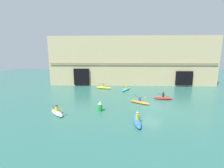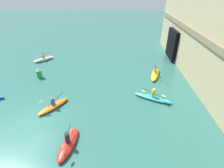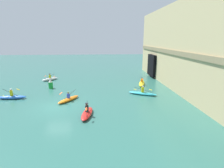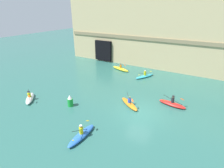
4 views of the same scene
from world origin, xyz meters
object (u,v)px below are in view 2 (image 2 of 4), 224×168
at_px(kayak_red, 68,144).
at_px(kayak_orange, 54,106).
at_px(kayak_white, 44,59).
at_px(kayak_yellow, 155,74).
at_px(marker_buoy, 39,73).
at_px(kayak_cyan, 153,97).

bearing_deg(kayak_red, kayak_orange, -141.19).
relative_size(kayak_white, kayak_yellow, 0.71).
distance_m(kayak_yellow, marker_buoy, 13.06).
bearing_deg(kayak_white, marker_buoy, -118.32).
relative_size(kayak_orange, kayak_cyan, 0.84).
distance_m(kayak_red, marker_buoy, 10.87).
bearing_deg(kayak_yellow, kayak_red, -18.64).
bearing_deg(kayak_red, kayak_white, -144.92).
bearing_deg(kayak_white, kayak_red, -107.96).
relative_size(kayak_red, kayak_yellow, 0.84).
bearing_deg(kayak_cyan, kayak_orange, -144.13).
height_order(kayak_yellow, marker_buoy, marker_buoy).
height_order(kayak_orange, kayak_cyan, kayak_orange).
relative_size(kayak_white, kayak_red, 0.85).
xyz_separation_m(kayak_white, kayak_orange, (10.25, 4.62, -0.03)).
bearing_deg(marker_buoy, kayak_yellow, 93.54).
xyz_separation_m(kayak_red, marker_buoy, (-9.36, -5.53, 0.37)).
bearing_deg(kayak_yellow, kayak_cyan, 4.89).
bearing_deg(kayak_orange, kayak_white, -120.00).
height_order(kayak_red, marker_buoy, marker_buoy).
bearing_deg(kayak_orange, kayak_red, 65.25).
xyz_separation_m(kayak_red, kayak_orange, (-3.98, -2.25, -0.01)).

